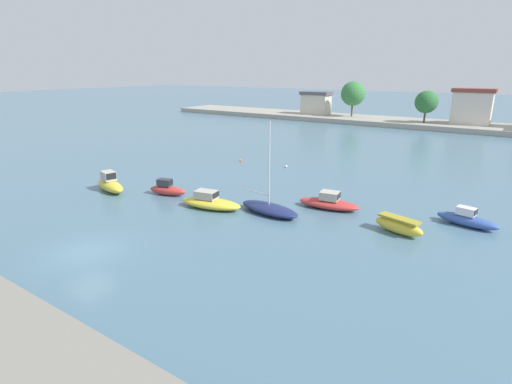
% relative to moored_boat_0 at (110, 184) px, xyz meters
% --- Properties ---
extents(ground_plane, '(400.00, 400.00, 0.00)m').
position_rel_moored_boat_0_xyz_m(ground_plane, '(9.76, -8.98, -0.64)').
color(ground_plane, slate).
extents(moored_boat_0, '(4.80, 2.61, 1.83)m').
position_rel_moored_boat_0_xyz_m(moored_boat_0, '(0.00, 0.00, 0.00)').
color(moored_boat_0, yellow).
rests_on(moored_boat_0, ground).
extents(moored_boat_1, '(3.68, 1.92, 1.45)m').
position_rel_moored_boat_0_xyz_m(moored_boat_1, '(5.27, 2.09, -0.10)').
color(moored_boat_1, '#C63833').
rests_on(moored_boat_1, ground).
extents(moored_boat_2, '(5.48, 2.86, 1.43)m').
position_rel_moored_boat_0_xyz_m(moored_boat_2, '(10.79, 1.55, -0.14)').
color(moored_boat_2, yellow).
rests_on(moored_boat_2, ground).
extents(moored_boat_3, '(5.53, 2.62, 7.17)m').
position_rel_moored_boat_0_xyz_m(moored_boat_3, '(15.39, 3.14, -0.23)').
color(moored_boat_3, navy).
rests_on(moored_boat_3, ground).
extents(moored_boat_4, '(5.12, 2.39, 1.41)m').
position_rel_moored_boat_0_xyz_m(moored_boat_4, '(18.73, 6.87, -0.15)').
color(moored_boat_4, '#C63833').
rests_on(moored_boat_4, ground).
extents(moored_boat_5, '(3.68, 1.94, 1.13)m').
position_rel_moored_boat_0_xyz_m(moored_boat_5, '(24.80, 4.83, -0.10)').
color(moored_boat_5, yellow).
rests_on(moored_boat_5, ground).
extents(moored_boat_6, '(4.38, 2.00, 1.37)m').
position_rel_moored_boat_0_xyz_m(moored_boat_6, '(28.49, 8.97, -0.16)').
color(moored_boat_6, '#3856A8').
rests_on(moored_boat_6, ground).
extents(mooring_buoy_1, '(0.29, 0.29, 0.29)m').
position_rel_moored_boat_0_xyz_m(mooring_buoy_1, '(8.84, 17.05, -0.49)').
color(mooring_buoy_1, white).
rests_on(mooring_buoy_1, ground).
extents(mooring_buoy_2, '(0.27, 0.27, 0.27)m').
position_rel_moored_boat_0_xyz_m(mooring_buoy_2, '(2.63, 16.71, -0.51)').
color(mooring_buoy_2, orange).
rests_on(mooring_buoy_2, ground).
extents(distant_shoreline, '(111.56, 11.78, 8.37)m').
position_rel_moored_boat_0_xyz_m(distant_shoreline, '(12.48, 61.98, 1.28)').
color(distant_shoreline, '#9E998C').
rests_on(distant_shoreline, ground).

